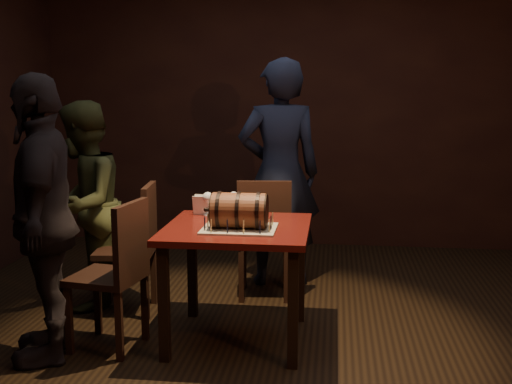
# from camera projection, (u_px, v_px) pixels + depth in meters

# --- Properties ---
(room_shell) EXTENTS (5.04, 5.04, 2.80)m
(room_shell) POSITION_uv_depth(u_px,v_px,m) (264.00, 122.00, 3.95)
(room_shell) COLOR black
(room_shell) RESTS_ON ground
(pub_table) EXTENTS (0.90, 0.90, 0.75)m
(pub_table) POSITION_uv_depth(u_px,v_px,m) (237.00, 243.00, 4.04)
(pub_table) COLOR #440E0B
(pub_table) RESTS_ON ground
(cake_board) EXTENTS (0.45, 0.35, 0.01)m
(cake_board) POSITION_uv_depth(u_px,v_px,m) (239.00, 229.00, 3.92)
(cake_board) COLOR #A69B86
(cake_board) RESTS_ON pub_table
(barrel_cake) EXTENTS (0.39, 0.23, 0.23)m
(barrel_cake) POSITION_uv_depth(u_px,v_px,m) (239.00, 210.00, 3.90)
(barrel_cake) COLOR brown
(barrel_cake) RESTS_ON cake_board
(birthday_candles) EXTENTS (0.40, 0.30, 0.09)m
(birthday_candles) POSITION_uv_depth(u_px,v_px,m) (239.00, 221.00, 3.91)
(birthday_candles) COLOR #DAC682
(birthday_candles) RESTS_ON cake_board
(wine_glass_left) EXTENTS (0.07, 0.07, 0.16)m
(wine_glass_left) POSITION_uv_depth(u_px,v_px,m) (208.00, 198.00, 4.32)
(wine_glass_left) COLOR silver
(wine_glass_left) RESTS_ON pub_table
(wine_glass_mid) EXTENTS (0.07, 0.07, 0.16)m
(wine_glass_mid) POSITION_uv_depth(u_px,v_px,m) (234.00, 198.00, 4.34)
(wine_glass_mid) COLOR silver
(wine_glass_mid) RESTS_ON pub_table
(wine_glass_right) EXTENTS (0.07, 0.07, 0.16)m
(wine_glass_right) POSITION_uv_depth(u_px,v_px,m) (258.00, 200.00, 4.26)
(wine_glass_right) COLOR silver
(wine_glass_right) RESTS_ON pub_table
(pint_of_ale) EXTENTS (0.07, 0.07, 0.15)m
(pint_of_ale) POSITION_uv_depth(u_px,v_px,m) (227.00, 207.00, 4.26)
(pint_of_ale) COLOR silver
(pint_of_ale) RESTS_ON pub_table
(menu_card) EXTENTS (0.10, 0.05, 0.13)m
(menu_card) POSITION_uv_depth(u_px,v_px,m) (201.00, 205.00, 4.36)
(menu_card) COLOR white
(menu_card) RESTS_ON pub_table
(chair_back) EXTENTS (0.44, 0.44, 0.93)m
(chair_back) POSITION_uv_depth(u_px,v_px,m) (264.00, 232.00, 4.84)
(chair_back) COLOR black
(chair_back) RESTS_ON ground
(chair_left_rear) EXTENTS (0.44, 0.44, 0.93)m
(chair_left_rear) POSITION_uv_depth(u_px,v_px,m) (136.00, 241.00, 4.57)
(chair_left_rear) COLOR black
(chair_left_rear) RESTS_ON ground
(chair_left_front) EXTENTS (0.46, 0.46, 0.93)m
(chair_left_front) POSITION_uv_depth(u_px,v_px,m) (118.00, 267.00, 3.92)
(chair_left_front) COLOR black
(chair_left_front) RESTS_ON ground
(person_back) EXTENTS (0.75, 0.58, 1.83)m
(person_back) POSITION_uv_depth(u_px,v_px,m) (279.00, 173.00, 5.18)
(person_back) COLOR black
(person_back) RESTS_ON ground
(person_left_rear) EXTENTS (0.62, 0.77, 1.51)m
(person_left_rear) POSITION_uv_depth(u_px,v_px,m) (83.00, 205.00, 4.66)
(person_left_rear) COLOR #373B1D
(person_left_rear) RESTS_ON ground
(person_left_front) EXTENTS (0.70, 1.07, 1.70)m
(person_left_front) POSITION_uv_depth(u_px,v_px,m) (44.00, 219.00, 3.76)
(person_left_front) COLOR black
(person_left_front) RESTS_ON ground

